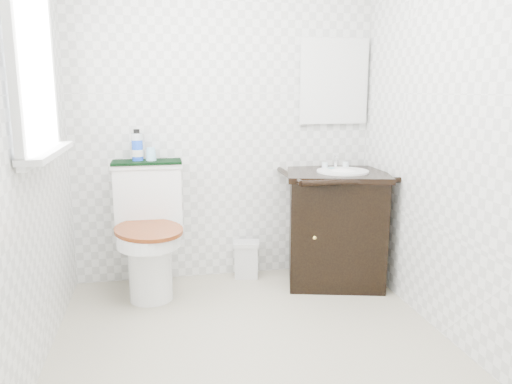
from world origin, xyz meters
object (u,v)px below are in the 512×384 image
object	(u,v)px
toilet	(150,238)
trash_bin	(246,259)
cup	(151,154)
vanity	(336,224)
mouthwash_bottle	(137,146)

from	to	relation	value
toilet	trash_bin	bearing A→B (deg)	11.04
trash_bin	cup	size ratio (longest dim) A/B	3.09
vanity	cup	world-z (taller)	cup
toilet	vanity	distance (m)	1.33
vanity	trash_bin	world-z (taller)	vanity
toilet	mouthwash_bottle	size ratio (longest dim) A/B	4.10
toilet	cup	xyz separation A→B (m)	(0.03, 0.13, 0.57)
vanity	trash_bin	distance (m)	0.72
toilet	vanity	world-z (taller)	vanity
trash_bin	mouthwash_bottle	xyz separation A→B (m)	(-0.76, 0.01, 0.86)
trash_bin	mouthwash_bottle	size ratio (longest dim) A/B	1.28
mouthwash_bottle	cup	bearing A→B (deg)	-10.63
mouthwash_bottle	cup	distance (m)	0.11
vanity	mouthwash_bottle	size ratio (longest dim) A/B	4.24
toilet	cup	size ratio (longest dim) A/B	9.93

